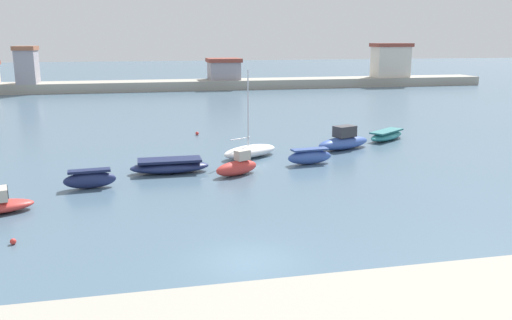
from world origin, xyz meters
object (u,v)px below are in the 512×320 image
moored_boat_1 (90,179)px  moored_boat_3 (237,167)px  moored_boat_6 (344,141)px  mooring_buoy_0 (13,241)px  moored_boat_5 (310,157)px  moored_boat_7 (386,135)px  moored_boat_2 (170,166)px  mooring_buoy_1 (197,133)px  moored_boat_4 (250,151)px

moored_boat_1 → moored_boat_3: bearing=2.1°
moored_boat_3 → moored_boat_6: (10.46, 6.62, 0.11)m
mooring_buoy_0 → moored_boat_5: bearing=33.7°
moored_boat_5 → mooring_buoy_0: bearing=-152.7°
moored_boat_1 → moored_boat_7: size_ratio=0.65×
moored_boat_2 → mooring_buoy_0: (-7.87, -11.85, -0.33)m
moored_boat_1 → mooring_buoy_1: (8.65, 17.21, -0.41)m
moored_boat_1 → moored_boat_3: 9.79m
moored_boat_3 → moored_boat_7: size_ratio=0.71×
moored_boat_6 → mooring_buoy_1: 14.83m
moored_boat_3 → moored_boat_6: moored_boat_6 is taller
moored_boat_2 → mooring_buoy_1: (3.49, 14.32, -0.30)m
moored_boat_1 → mooring_buoy_1: bearing=58.1°
moored_boat_2 → moored_boat_7: moored_boat_2 is taller
moored_boat_1 → moored_boat_7: moored_boat_1 is taller
moored_boat_2 → moored_boat_1: bearing=-151.0°
moored_boat_4 → moored_boat_7: (13.86, 4.27, -0.06)m
moored_boat_1 → moored_boat_3: (9.71, 1.25, 0.01)m
moored_boat_5 → mooring_buoy_0: size_ratio=12.67×
moored_boat_1 → moored_boat_7: (25.58, 10.83, -0.15)m
moored_boat_1 → moored_boat_5: bearing=6.6°
moored_boat_3 → moored_boat_5: (5.92, 2.02, -0.02)m
moored_boat_2 → moored_boat_5: 10.46m
moored_boat_7 → moored_boat_1: bearing=167.0°
mooring_buoy_0 → moored_boat_6: bearing=36.4°
moored_boat_1 → mooring_buoy_0: bearing=-112.0°
moored_boat_4 → moored_boat_5: size_ratio=1.92×
mooring_buoy_0 → mooring_buoy_1: 28.53m
moored_boat_3 → moored_boat_6: bearing=4.9°
mooring_buoy_1 → moored_boat_2: bearing=-103.7°
moored_boat_5 → moored_boat_4: bearing=133.4°
moored_boat_4 → mooring_buoy_1: (-3.07, 10.65, -0.32)m
moored_boat_6 → mooring_buoy_1: moored_boat_6 is taller
moored_boat_5 → mooring_buoy_1: 15.59m
moored_boat_5 → moored_boat_6: moored_boat_6 is taller
moored_boat_2 → mooring_buoy_1: bearing=76.2°
moored_boat_4 → moored_boat_5: bearing=-68.5°
mooring_buoy_1 → moored_boat_6: bearing=-39.1°
moored_boat_1 → moored_boat_4: 13.43m
moored_boat_7 → mooring_buoy_0: moored_boat_7 is taller
moored_boat_2 → moored_boat_7: bearing=21.1°
moored_boat_5 → moored_boat_7: moored_boat_5 is taller
moored_boat_3 → moored_boat_7: moored_boat_3 is taller
moored_boat_4 → moored_boat_6: moored_boat_4 is taller
moored_boat_3 → mooring_buoy_1: moored_boat_3 is taller
moored_boat_2 → moored_boat_4: (6.55, 3.67, 0.02)m
moored_boat_2 → moored_boat_5: moored_boat_5 is taller
moored_boat_4 → moored_boat_2: bearing=-179.1°
moored_boat_4 → moored_boat_7: 14.50m
moored_boat_5 → mooring_buoy_1: bearing=110.2°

